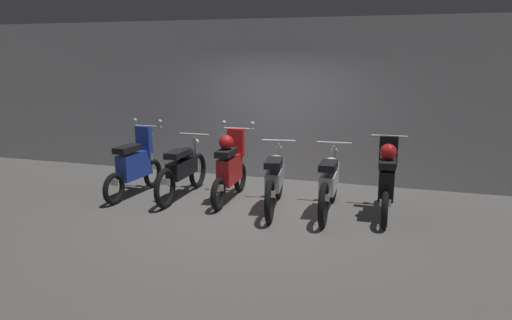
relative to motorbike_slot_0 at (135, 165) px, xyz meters
name	(u,v)px	position (x,y,z in m)	size (l,w,h in m)	color
ground_plane	(247,209)	(2.12, -0.20, -0.53)	(80.00, 80.00, 0.00)	#565451
back_wall	(282,100)	(2.12, 2.00, 1.01)	(16.00, 0.30, 3.08)	#ADADB2
motorbike_slot_0	(135,165)	(0.00, 0.00, 0.00)	(0.59, 1.68, 1.29)	black
motorbike_slot_1	(183,169)	(0.84, 0.14, -0.04)	(0.56, 1.95, 1.03)	black
motorbike_slot_2	(230,167)	(1.69, 0.19, 0.04)	(0.59, 1.68, 1.29)	black
motorbike_slot_3	(275,179)	(2.54, -0.05, -0.04)	(0.56, 1.94, 1.03)	black
motorbike_slot_4	(329,182)	(3.39, 0.01, -0.04)	(0.56, 1.95, 1.03)	black
motorbike_slot_5	(387,179)	(4.23, 0.14, 0.04)	(0.56, 1.68, 1.18)	black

